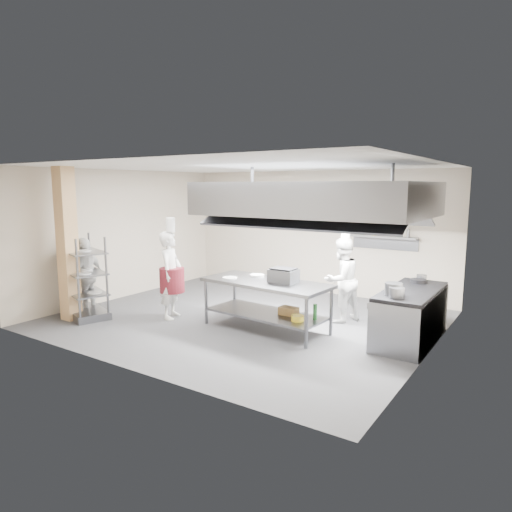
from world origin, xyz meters
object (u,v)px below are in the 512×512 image
Objects in this scene: cooking_range at (410,317)px; chef_line at (341,280)px; pass_rack at (85,277)px; griddle at (283,276)px; chef_head at (171,275)px; island at (266,305)px; stockpot at (394,289)px; chef_plating at (87,276)px.

cooking_range is 1.21× the size of chef_line.
pass_rack reaches higher than griddle.
chef_line is (2.93, 1.65, -0.05)m from chef_head.
chef_head is at bearing -164.14° from island.
chef_line reaches higher than cooking_range.
stockpot reaches higher than cooking_range.
chef_head is 2.35m from griddle.
chef_plating is at bearing 156.36° from pass_rack.
chef_plating is (-0.20, 0.19, -0.03)m from pass_rack.
island is 3.74m from pass_rack.
island is 1.60m from chef_line.
stockpot is (1.94, 0.17, -0.03)m from griddle.
chef_line is at bearing 60.89° from griddle.
pass_rack reaches higher than island.
pass_rack reaches higher than stockpot.
chef_head is 1.06× the size of chef_line.
pass_rack reaches higher than cooking_range.
chef_head is 3.65× the size of griddle.
chef_head is at bearing -167.21° from griddle.
island is 2.07m from chef_head.
stockpot is (-0.15, -0.55, 0.58)m from cooking_range.
pass_rack is at bearing -37.08° from chef_line.
chef_head reaches higher than pass_rack.
chef_head is 6.19× the size of stockpot.
pass_rack is 5.11m from chef_line.
stockpot reaches higher than island.
stockpot is (5.93, 1.39, 0.20)m from chef_plating.
island is 1.45× the size of chef_line.
pass_rack is 0.95× the size of chef_head.
chef_head is 3.36m from chef_line.
griddle reaches higher than stockpot.
chef_plating is 3.32× the size of griddle.
pass_rack is 5.95m from stockpot.
chef_head is (-4.38, -1.23, 0.45)m from cooking_range.
griddle is at bearing 90.92° from chef_plating.
cooking_range is at bearing -96.39° from chef_head.
chef_line is at bearing 56.66° from island.
griddle reaches higher than island.
chef_plating is (-6.08, -1.94, 0.37)m from cooking_range.
pass_rack reaches higher than chef_plating.
island is 2.53m from cooking_range.
cooking_range is 1.26× the size of chef_plating.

